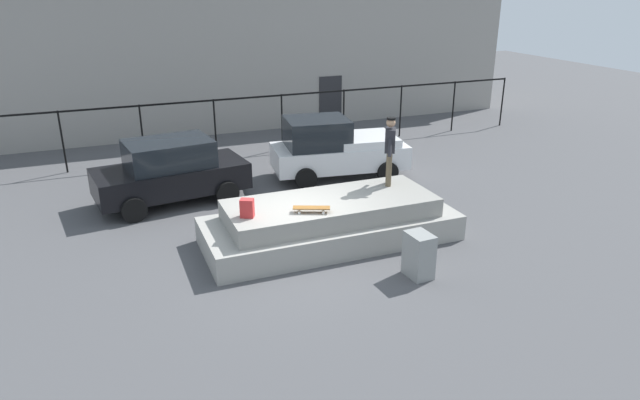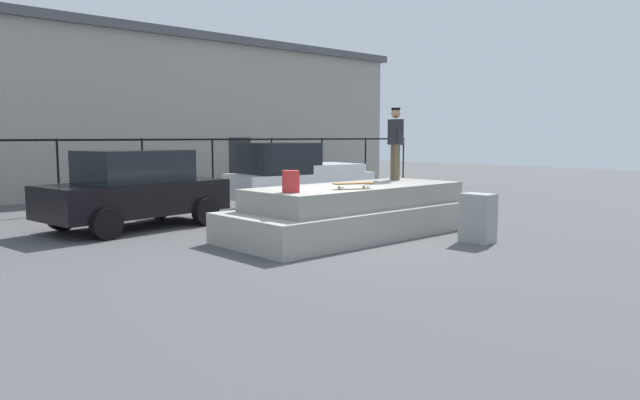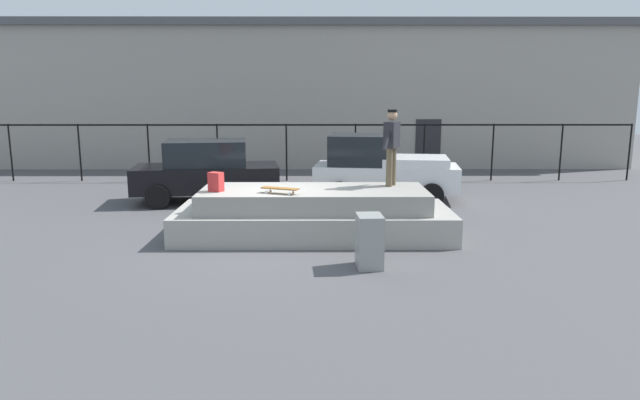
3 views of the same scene
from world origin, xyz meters
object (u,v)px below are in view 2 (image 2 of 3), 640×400
Objects in this scene: skateboard at (353,184)px; skateboarder at (395,139)px; car_black_sedan_near at (135,189)px; utility_box at (478,218)px; backpack at (291,181)px; car_white_pickup_mid at (296,176)px.

skateboarder is at bearing 22.20° from skateboard.
car_black_sedan_near is 7.41m from utility_box.
backpack is 3.70m from utility_box.
backpack is 4.35m from car_black_sedan_near.
skateboarder is at bearing 71.67° from utility_box.
utility_box is at bearing -98.14° from car_white_pickup_mid.
skateboarder reaches higher than car_white_pickup_mid.
car_black_sedan_near is at bearing -176.55° from car_white_pickup_mid.
utility_box is (3.04, -1.97, -0.75)m from backpack.
car_black_sedan_near is 0.99× the size of car_white_pickup_mid.
car_black_sedan_near is 4.44× the size of utility_box.
car_black_sedan_near is (-2.36, 4.49, -0.25)m from skateboard.
car_white_pickup_mid is at bearing 86.65° from skateboarder.
backpack is 0.42× the size of utility_box.
backpack is 6.02m from car_white_pickup_mid.
car_black_sedan_near is at bearing 117.75° from skateboard.
utility_box is at bearing -104.75° from skateboarder.
car_black_sedan_near is (-1.01, 4.22, -0.35)m from backpack.
car_black_sedan_near reaches higher than utility_box.
skateboarder is 1.76× the size of utility_box.
backpack reaches higher than skateboard.
skateboard is 0.19× the size of car_black_sedan_near.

